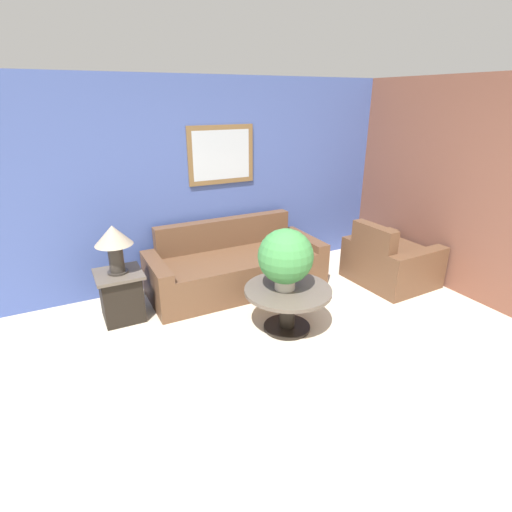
{
  "coord_description": "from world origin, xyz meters",
  "views": [
    {
      "loc": [
        -1.86,
        -2.21,
        2.34
      ],
      "look_at": [
        0.12,
        1.64,
        0.62
      ],
      "focal_mm": 28.0,
      "sensor_mm": 36.0,
      "label": 1
    }
  ],
  "objects_px": {
    "side_table": "(121,295)",
    "potted_plant_on_table": "(286,257)",
    "table_lamp": "(114,240)",
    "couch_main": "(236,267)",
    "coffee_table": "(288,300)",
    "armchair": "(390,262)"
  },
  "relations": [
    {
      "from": "side_table",
      "to": "potted_plant_on_table",
      "type": "xyz_separation_m",
      "value": [
        1.51,
        -1.01,
        0.54
      ]
    },
    {
      "from": "table_lamp",
      "to": "potted_plant_on_table",
      "type": "distance_m",
      "value": 1.82
    },
    {
      "from": "side_table",
      "to": "potted_plant_on_table",
      "type": "height_order",
      "value": "potted_plant_on_table"
    },
    {
      "from": "couch_main",
      "to": "coffee_table",
      "type": "distance_m",
      "value": 1.18
    },
    {
      "from": "armchair",
      "to": "coffee_table",
      "type": "bearing_deg",
      "value": 99.43
    },
    {
      "from": "coffee_table",
      "to": "table_lamp",
      "type": "distance_m",
      "value": 1.95
    },
    {
      "from": "side_table",
      "to": "table_lamp",
      "type": "distance_m",
      "value": 0.65
    },
    {
      "from": "armchair",
      "to": "potted_plant_on_table",
      "type": "distance_m",
      "value": 1.98
    },
    {
      "from": "coffee_table",
      "to": "side_table",
      "type": "xyz_separation_m",
      "value": [
        -1.54,
        1.03,
        -0.06
      ]
    },
    {
      "from": "side_table",
      "to": "potted_plant_on_table",
      "type": "distance_m",
      "value": 1.9
    },
    {
      "from": "coffee_table",
      "to": "table_lamp",
      "type": "xyz_separation_m",
      "value": [
        -1.54,
        1.03,
        0.59
      ]
    },
    {
      "from": "armchair",
      "to": "table_lamp",
      "type": "height_order",
      "value": "table_lamp"
    },
    {
      "from": "side_table",
      "to": "potted_plant_on_table",
      "type": "relative_size",
      "value": 0.87
    },
    {
      "from": "table_lamp",
      "to": "couch_main",
      "type": "bearing_deg",
      "value": 5.43
    },
    {
      "from": "couch_main",
      "to": "side_table",
      "type": "height_order",
      "value": "couch_main"
    },
    {
      "from": "couch_main",
      "to": "table_lamp",
      "type": "xyz_separation_m",
      "value": [
        -1.47,
        -0.14,
        0.65
      ]
    },
    {
      "from": "coffee_table",
      "to": "potted_plant_on_table",
      "type": "relative_size",
      "value": 1.42
    },
    {
      "from": "couch_main",
      "to": "table_lamp",
      "type": "height_order",
      "value": "table_lamp"
    },
    {
      "from": "coffee_table",
      "to": "table_lamp",
      "type": "relative_size",
      "value": 1.72
    },
    {
      "from": "potted_plant_on_table",
      "to": "table_lamp",
      "type": "bearing_deg",
      "value": 146.07
    },
    {
      "from": "couch_main",
      "to": "table_lamp",
      "type": "distance_m",
      "value": 1.61
    },
    {
      "from": "armchair",
      "to": "coffee_table",
      "type": "relative_size",
      "value": 1.14
    }
  ]
}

